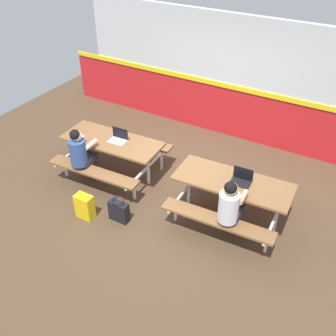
# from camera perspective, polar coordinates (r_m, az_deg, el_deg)

# --- Properties ---
(ground_plane) EXTENTS (10.00, 10.00, 0.02)m
(ground_plane) POSITION_cam_1_polar(r_m,az_deg,el_deg) (7.26, 0.54, -3.05)
(ground_plane) COLOR #4C3826
(accent_backdrop) EXTENTS (8.00, 0.14, 2.60)m
(accent_backdrop) POSITION_cam_1_polar(r_m,az_deg,el_deg) (8.48, 8.72, 12.43)
(accent_backdrop) COLOR red
(accent_backdrop) RESTS_ON ground
(picnic_table_left) EXTENTS (1.91, 1.64, 0.74)m
(picnic_table_left) POSITION_cam_1_polar(r_m,az_deg,el_deg) (7.40, -8.03, 2.96)
(picnic_table_left) COLOR brown
(picnic_table_left) RESTS_ON ground
(picnic_table_right) EXTENTS (1.91, 1.64, 0.74)m
(picnic_table_right) POSITION_cam_1_polar(r_m,az_deg,el_deg) (6.40, 9.30, -3.06)
(picnic_table_right) COLOR brown
(picnic_table_right) RESTS_ON ground
(student_nearer) EXTENTS (0.37, 0.53, 1.21)m
(student_nearer) POSITION_cam_1_polar(r_m,az_deg,el_deg) (7.12, -12.45, 2.21)
(student_nearer) COLOR #2D2D38
(student_nearer) RESTS_ON ground
(student_further) EXTENTS (0.37, 0.53, 1.21)m
(student_further) POSITION_cam_1_polar(r_m,az_deg,el_deg) (5.87, 8.97, -5.49)
(student_further) COLOR #2D2D38
(student_further) RESTS_ON ground
(laptop_silver) EXTENTS (0.33, 0.24, 0.22)m
(laptop_silver) POSITION_cam_1_polar(r_m,az_deg,el_deg) (7.26, -7.20, 4.27)
(laptop_silver) COLOR silver
(laptop_silver) RESTS_ON picnic_table_left
(laptop_dark) EXTENTS (0.33, 0.24, 0.22)m
(laptop_dark) POSITION_cam_1_polar(r_m,az_deg,el_deg) (6.28, 10.56, -1.64)
(laptop_dark) COLOR black
(laptop_dark) RESTS_ON picnic_table_right
(backpack_dark) EXTENTS (0.30, 0.22, 0.44)m
(backpack_dark) POSITION_cam_1_polar(r_m,az_deg,el_deg) (6.69, -11.89, -5.46)
(backpack_dark) COLOR yellow
(backpack_dark) RESTS_ON ground
(tote_bag_bright) EXTENTS (0.34, 0.21, 0.43)m
(tote_bag_bright) POSITION_cam_1_polar(r_m,az_deg,el_deg) (6.55, -7.12, -6.18)
(tote_bag_bright) COLOR black
(tote_bag_bright) RESTS_ON ground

